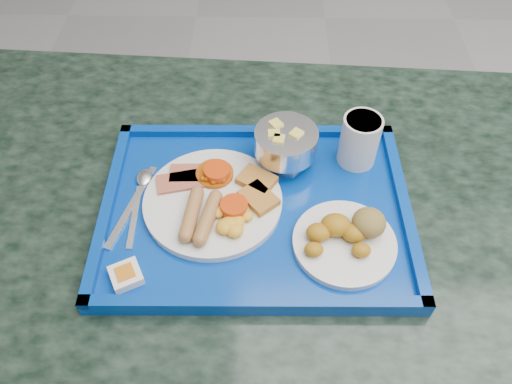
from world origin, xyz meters
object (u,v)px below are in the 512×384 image
at_px(bread_plate, 347,236).
at_px(juice_cup, 360,139).
at_px(tray, 256,210).
at_px(table, 250,265).
at_px(fruit_bowl, 286,143).
at_px(main_plate, 216,201).

relative_size(bread_plate, juice_cup, 1.71).
bearing_deg(tray, bread_plate, -24.82).
relative_size(table, bread_plate, 7.86).
bearing_deg(fruit_bowl, table, -125.85).
relative_size(table, main_plate, 5.51).
xyz_separation_m(fruit_bowl, juice_cup, (0.13, 0.01, 0.00)).
relative_size(main_plate, bread_plate, 1.43).
bearing_deg(main_plate, tray, -3.15).
relative_size(tray, fruit_bowl, 4.70).
xyz_separation_m(tray, fruit_bowl, (0.05, 0.10, 0.05)).
bearing_deg(table, bread_plate, -29.25).
bearing_deg(juice_cup, tray, -147.19).
xyz_separation_m(table, tray, (0.01, -0.02, 0.20)).
bearing_deg(table, main_plate, -162.87).
bearing_deg(fruit_bowl, tray, -115.18).
relative_size(bread_plate, fruit_bowl, 1.48).
distance_m(table, fruit_bowl, 0.28).
bearing_deg(table, tray, -60.35).
distance_m(table, bread_plate, 0.28).
height_order(table, fruit_bowl, fruit_bowl).
bearing_deg(main_plate, juice_cup, 24.45).
bearing_deg(table, fruit_bowl, 54.15).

